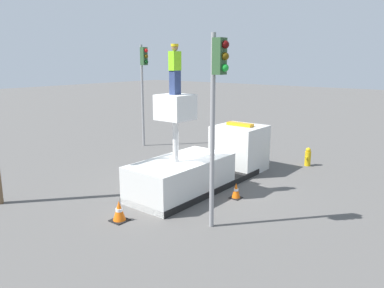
{
  "coord_description": "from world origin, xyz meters",
  "views": [
    {
      "loc": [
        -11.41,
        -8.79,
        5.04
      ],
      "look_at": [
        -1.97,
        -1.28,
        2.32
      ],
      "focal_mm": 35.0,
      "sensor_mm": 36.0,
      "label": 1
    }
  ],
  "objects_px": {
    "bucket_truck": "(206,164)",
    "fire_hydrant": "(308,157)",
    "traffic_light_across": "(144,76)",
    "traffic_cone_curbside": "(236,191)",
    "worker": "(175,69)",
    "traffic_cone_rear": "(119,211)",
    "traffic_light_pole": "(217,94)"
  },
  "relations": [
    {
      "from": "bucket_truck",
      "to": "fire_hydrant",
      "type": "relative_size",
      "value": 8.15
    },
    {
      "from": "traffic_cone_curbside",
      "to": "worker",
      "type": "bearing_deg",
      "value": 123.73
    },
    {
      "from": "fire_hydrant",
      "to": "worker",
      "type": "bearing_deg",
      "value": 162.56
    },
    {
      "from": "traffic_light_pole",
      "to": "traffic_light_across",
      "type": "relative_size",
      "value": 0.98
    },
    {
      "from": "traffic_light_across",
      "to": "fire_hydrant",
      "type": "height_order",
      "value": "traffic_light_across"
    },
    {
      "from": "traffic_light_pole",
      "to": "traffic_light_across",
      "type": "xyz_separation_m",
      "value": [
        6.6,
        9.73,
        0.07
      ]
    },
    {
      "from": "traffic_light_across",
      "to": "fire_hydrant",
      "type": "bearing_deg",
      "value": -78.64
    },
    {
      "from": "traffic_cone_rear",
      "to": "traffic_cone_curbside",
      "type": "bearing_deg",
      "value": -24.57
    },
    {
      "from": "traffic_light_across",
      "to": "traffic_cone_curbside",
      "type": "distance_m",
      "value": 10.52
    },
    {
      "from": "worker",
      "to": "traffic_cone_curbside",
      "type": "relative_size",
      "value": 2.92
    },
    {
      "from": "traffic_light_pole",
      "to": "traffic_light_across",
      "type": "distance_m",
      "value": 11.75
    },
    {
      "from": "traffic_light_across",
      "to": "fire_hydrant",
      "type": "distance_m",
      "value": 10.18
    },
    {
      "from": "bucket_truck",
      "to": "traffic_light_across",
      "type": "distance_m",
      "value": 8.48
    },
    {
      "from": "traffic_light_across",
      "to": "traffic_cone_rear",
      "type": "height_order",
      "value": "traffic_light_across"
    },
    {
      "from": "worker",
      "to": "traffic_light_across",
      "type": "bearing_deg",
      "value": 52.98
    },
    {
      "from": "traffic_light_pole",
      "to": "traffic_cone_rear",
      "type": "bearing_deg",
      "value": 119.41
    },
    {
      "from": "worker",
      "to": "traffic_cone_rear",
      "type": "height_order",
      "value": "worker"
    },
    {
      "from": "bucket_truck",
      "to": "traffic_cone_rear",
      "type": "distance_m",
      "value": 4.72
    },
    {
      "from": "worker",
      "to": "traffic_light_across",
      "type": "height_order",
      "value": "traffic_light_across"
    },
    {
      "from": "traffic_light_pole",
      "to": "fire_hydrant",
      "type": "bearing_deg",
      "value": 2.97
    },
    {
      "from": "traffic_light_pole",
      "to": "traffic_cone_rear",
      "type": "xyz_separation_m",
      "value": [
        -1.51,
        2.67,
        -3.76
      ]
    },
    {
      "from": "traffic_light_pole",
      "to": "traffic_cone_curbside",
      "type": "height_order",
      "value": "traffic_light_pole"
    },
    {
      "from": "bucket_truck",
      "to": "traffic_cone_curbside",
      "type": "bearing_deg",
      "value": -109.02
    },
    {
      "from": "traffic_light_pole",
      "to": "traffic_cone_curbside",
      "type": "distance_m",
      "value": 4.64
    },
    {
      "from": "bucket_truck",
      "to": "fire_hydrant",
      "type": "xyz_separation_m",
      "value": [
        5.28,
        -2.25,
        -0.43
      ]
    },
    {
      "from": "bucket_truck",
      "to": "traffic_light_pole",
      "type": "xyz_separation_m",
      "value": [
        -3.18,
        -2.69,
        3.21
      ]
    },
    {
      "from": "fire_hydrant",
      "to": "traffic_cone_rear",
      "type": "xyz_separation_m",
      "value": [
        -9.97,
        2.24,
        -0.12
      ]
    },
    {
      "from": "traffic_light_pole",
      "to": "bucket_truck",
      "type": "bearing_deg",
      "value": 40.26
    },
    {
      "from": "traffic_light_across",
      "to": "traffic_cone_rear",
      "type": "relative_size",
      "value": 8.72
    },
    {
      "from": "traffic_cone_rear",
      "to": "traffic_light_pole",
      "type": "bearing_deg",
      "value": -60.59
    },
    {
      "from": "fire_hydrant",
      "to": "traffic_light_pole",
      "type": "bearing_deg",
      "value": -177.03
    },
    {
      "from": "bucket_truck",
      "to": "worker",
      "type": "relative_size",
      "value": 4.22
    }
  ]
}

